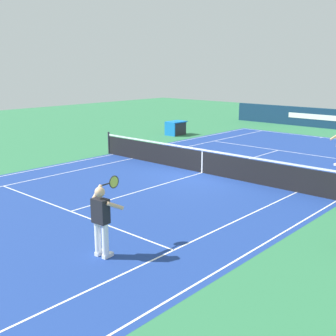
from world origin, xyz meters
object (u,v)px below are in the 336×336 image
at_px(tennis_player_near, 102,218).
at_px(equipment_cart_tarped, 176,128).
at_px(tennis_net, 202,161).
at_px(tennis_ball, 192,147).

bearing_deg(tennis_player_near, equipment_cart_tarped, -144.23).
relative_size(tennis_net, tennis_ball, 177.27).
bearing_deg(tennis_player_near, tennis_ball, -149.65).
bearing_deg(tennis_net, equipment_cart_tarped, -132.65).
bearing_deg(tennis_player_near, tennis_net, -158.00).
height_order(tennis_player_near, equipment_cart_tarped, tennis_player_near).
relative_size(tennis_player_near, tennis_ball, 25.71).
bearing_deg(equipment_cart_tarped, tennis_ball, 52.14).
xyz_separation_m(tennis_net, tennis_player_near, (7.72, 3.12, 0.44)).
relative_size(tennis_net, equipment_cart_tarped, 9.36).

